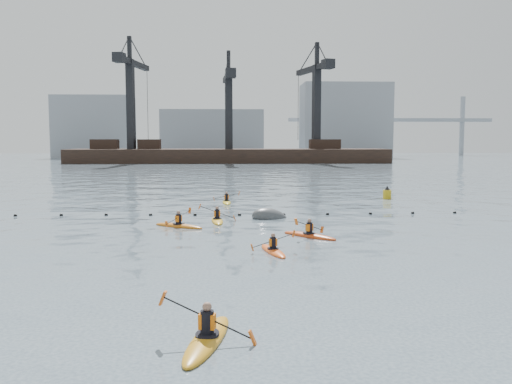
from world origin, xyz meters
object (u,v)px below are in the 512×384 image
kayaker_2 (179,225)px  kayaker_5 (227,202)px  kayaker_1 (207,337)px  mooring_buoy (270,218)px  kayaker_4 (309,235)px  kayaker_3 (217,220)px  nav_buoy (387,194)px  kayaker_0 (273,250)px

kayaker_2 → kayaker_5: size_ratio=1.00×
kayaker_1 → mooring_buoy: size_ratio=1.48×
kayaker_4 → kayaker_5: bearing=-117.7°
kayaker_5 → kayaker_2: bearing=-105.4°
kayaker_4 → mooring_buoy: (-1.58, 7.04, -0.10)m
kayaker_2 → kayaker_3: (2.21, 2.08, -0.00)m
kayaker_3 → nav_buoy: 19.17m
mooring_buoy → nav_buoy: (11.04, 11.23, 0.39)m
kayaker_3 → mooring_buoy: bearing=17.0°
kayaker_2 → kayaker_1: bearing=-139.6°
kayaker_5 → mooring_buoy: bearing=-74.6°
kayaker_3 → kayaker_1: bearing=-94.2°
kayaker_4 → kayaker_5: 16.42m
kayaker_3 → kayaker_4: bearing=-53.6°
mooring_buoy → kayaker_1: bearing=-98.2°
kayaker_3 → kayaker_5: 10.14m
kayaker_2 → kayaker_5: (2.72, 12.21, -0.01)m
kayaker_0 → kayaker_2: kayaker_2 is taller
kayaker_2 → kayaker_4: size_ratio=1.09×
kayaker_4 → kayaker_0: bearing=16.4°
kayaker_1 → kayaker_3: 20.37m
kayaker_4 → mooring_buoy: 7.22m
kayaker_4 → nav_buoy: (9.46, 18.27, 0.29)m
kayaker_1 → mooring_buoy: bearing=94.3°
kayaker_1 → kayaker_4: bearing=84.7°
kayaker_0 → kayaker_5: size_ratio=0.97×
kayaker_0 → kayaker_3: size_ratio=0.92×
kayaker_3 → mooring_buoy: (3.40, 1.37, -0.10)m
nav_buoy → kayaker_4: bearing=-117.4°
kayaker_1 → kayaker_2: kayaker_1 is taller
kayaker_4 → nav_buoy: 20.58m
kayaker_1 → nav_buoy: kayaker_1 is taller
kayaker_4 → nav_buoy: bearing=-160.9°
kayaker_4 → mooring_buoy: bearing=-120.8°
kayaker_3 → kayaker_4: 7.55m
kayaker_3 → nav_buoy: (14.44, 12.60, 0.29)m
kayaker_2 → mooring_buoy: size_ratio=1.29×
kayaker_2 → nav_buoy: nav_buoy is taller
kayaker_2 → kayaker_3: size_ratio=0.94×
kayaker_2 → mooring_buoy: kayaker_2 is taller
kayaker_0 → kayaker_5: bearing=83.4°
kayaker_0 → kayaker_3: bearing=93.1°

